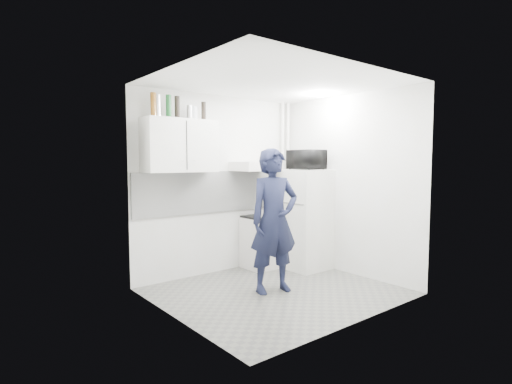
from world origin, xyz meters
TOP-DOWN VIEW (x-y plane):
  - floor at (0.00, 0.00)m, footprint 2.80×2.80m
  - ceiling at (0.00, 0.00)m, footprint 2.80×2.80m
  - wall_back at (0.00, 1.25)m, footprint 2.80×0.00m
  - wall_left at (-1.40, 0.00)m, footprint 0.00×2.60m
  - wall_right at (1.40, 0.00)m, footprint 0.00×2.60m
  - person at (-0.01, 0.03)m, footprint 0.74×0.56m
  - stove at (0.58, 1.00)m, footprint 0.49×0.49m
  - fridge at (1.10, 0.55)m, footprint 0.64×0.64m
  - stove_top at (0.58, 1.00)m, footprint 0.47×0.47m
  - saucepan at (0.53, 0.95)m, footprint 0.19×0.19m
  - microwave at (1.10, 0.55)m, footprint 0.56×0.40m
  - bottle_a at (-1.12, 1.07)m, footprint 0.07×0.07m
  - bottle_b at (-1.06, 1.07)m, footprint 0.07×0.07m
  - bottle_c at (-0.91, 1.07)m, footprint 0.07×0.07m
  - bottle_d at (-0.79, 1.07)m, footprint 0.07×0.07m
  - canister_a at (-0.60, 1.07)m, footprint 0.08×0.08m
  - canister_b at (-0.54, 1.07)m, footprint 0.10×0.10m
  - bottle_e at (-0.38, 1.07)m, footprint 0.06×0.06m
  - upper_cabinet at (-0.75, 1.07)m, footprint 1.00×0.35m
  - range_hood at (0.45, 1.00)m, footprint 0.60×0.50m
  - backsplash at (0.00, 1.24)m, footprint 2.74×0.03m
  - pipe_a at (1.30, 1.17)m, footprint 0.05×0.05m
  - pipe_b at (1.18, 1.17)m, footprint 0.04×0.04m
  - ceiling_spot_fixture at (1.00, 0.20)m, footprint 0.10×0.10m

SIDE VIEW (x-z plane):
  - floor at x=0.00m, z-range 0.00..0.00m
  - stove at x=0.58m, z-range 0.00..0.78m
  - fridge at x=1.10m, z-range 0.00..1.52m
  - stove_top at x=0.58m, z-range 0.78..0.81m
  - saucepan at x=0.53m, z-range 0.81..0.91m
  - person at x=-0.01m, z-range 0.00..1.81m
  - backsplash at x=0.00m, z-range 0.90..1.50m
  - wall_left at x=-1.40m, z-range 0.00..2.60m
  - wall_right at x=1.40m, z-range 0.00..2.60m
  - pipe_a at x=1.30m, z-range 0.00..2.60m
  - pipe_b at x=1.18m, z-range 0.00..2.60m
  - wall_back at x=0.00m, z-range -0.10..2.70m
  - range_hood at x=0.45m, z-range 1.50..1.64m
  - microwave at x=1.10m, z-range 1.52..1.82m
  - upper_cabinet at x=-0.75m, z-range 1.50..2.20m
  - canister_b at x=-0.54m, z-range 2.20..2.38m
  - canister_a at x=-0.60m, z-range 2.20..2.39m
  - bottle_e at x=-0.38m, z-range 2.20..2.45m
  - bottle_b at x=-1.06m, z-range 2.20..2.49m
  - bottle_d at x=-0.79m, z-range 2.20..2.49m
  - bottle_c at x=-0.91m, z-range 2.20..2.50m
  - bottle_a at x=-1.12m, z-range 2.20..2.50m
  - ceiling_spot_fixture at x=1.00m, z-range 2.56..2.58m
  - ceiling at x=0.00m, z-range 2.60..2.60m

